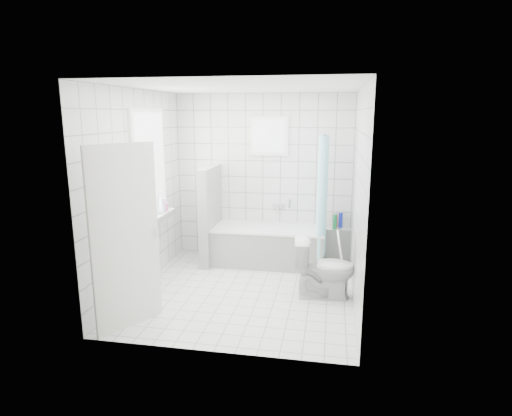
# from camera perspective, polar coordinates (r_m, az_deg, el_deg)

# --- Properties ---
(ground) EXTENTS (3.00, 3.00, 0.00)m
(ground) POSITION_cam_1_polar(r_m,az_deg,el_deg) (5.75, -1.57, -10.98)
(ground) COLOR white
(ground) RESTS_ON ground
(ceiling) EXTENTS (3.00, 3.00, 0.00)m
(ceiling) POSITION_cam_1_polar(r_m,az_deg,el_deg) (5.29, -1.74, 15.84)
(ceiling) COLOR white
(ceiling) RESTS_ON ground
(wall_back) EXTENTS (2.80, 0.02, 2.60)m
(wall_back) POSITION_cam_1_polar(r_m,az_deg,el_deg) (6.82, 0.93, 4.14)
(wall_back) COLOR white
(wall_back) RESTS_ON ground
(wall_front) EXTENTS (2.80, 0.02, 2.60)m
(wall_front) POSITION_cam_1_polar(r_m,az_deg,el_deg) (3.95, -6.10, -2.11)
(wall_front) COLOR white
(wall_front) RESTS_ON ground
(wall_left) EXTENTS (0.02, 3.00, 2.60)m
(wall_left) POSITION_cam_1_polar(r_m,az_deg,el_deg) (5.82, -15.29, 2.23)
(wall_left) COLOR white
(wall_left) RESTS_ON ground
(wall_right) EXTENTS (0.02, 3.00, 2.60)m
(wall_right) POSITION_cam_1_polar(r_m,az_deg,el_deg) (5.27, 13.43, 1.30)
(wall_right) COLOR white
(wall_right) RESTS_ON ground
(window_left) EXTENTS (0.01, 0.90, 1.40)m
(window_left) POSITION_cam_1_polar(r_m,az_deg,el_deg) (6.02, -13.85, 5.54)
(window_left) COLOR white
(window_left) RESTS_ON wall_left
(window_back) EXTENTS (0.50, 0.01, 0.50)m
(window_back) POSITION_cam_1_polar(r_m,az_deg,el_deg) (6.70, 1.74, 9.56)
(window_back) COLOR white
(window_back) RESTS_ON wall_back
(window_sill) EXTENTS (0.18, 1.02, 0.08)m
(window_sill) POSITION_cam_1_polar(r_m,az_deg,el_deg) (6.13, -13.11, -1.33)
(window_sill) COLOR white
(window_sill) RESTS_ON wall_left
(door) EXTENTS (0.45, 0.71, 2.00)m
(door) POSITION_cam_1_polar(r_m,az_deg,el_deg) (4.73, -17.02, -3.90)
(door) COLOR silver
(door) RESTS_ON ground
(bathtub) EXTENTS (1.70, 0.77, 0.58)m
(bathtub) POSITION_cam_1_polar(r_m,az_deg,el_deg) (6.66, 1.73, -4.99)
(bathtub) COLOR white
(bathtub) RESTS_ON ground
(partition_wall) EXTENTS (0.15, 0.85, 1.50)m
(partition_wall) POSITION_cam_1_polar(r_m,az_deg,el_deg) (6.69, -6.10, -0.91)
(partition_wall) COLOR white
(partition_wall) RESTS_ON ground
(tiled_ledge) EXTENTS (0.40, 0.24, 0.55)m
(tiled_ledge) POSITION_cam_1_polar(r_m,az_deg,el_deg) (6.85, 10.89, -4.86)
(tiled_ledge) COLOR white
(tiled_ledge) RESTS_ON ground
(toilet) EXTENTS (0.79, 0.50, 0.77)m
(toilet) POSITION_cam_1_polar(r_m,az_deg,el_deg) (5.51, 9.07, -7.89)
(toilet) COLOR white
(toilet) RESTS_ON ground
(curtain_rod) EXTENTS (0.02, 0.80, 0.02)m
(curtain_rod) POSITION_cam_1_polar(r_m,az_deg,el_deg) (6.27, 9.07, 9.68)
(curtain_rod) COLOR silver
(curtain_rod) RESTS_ON wall_back
(shower_curtain) EXTENTS (0.14, 0.48, 1.78)m
(shower_curtain) POSITION_cam_1_polar(r_m,az_deg,el_deg) (6.25, 8.76, 1.36)
(shower_curtain) COLOR #56F0FF
(shower_curtain) RESTS_ON curtain_rod
(tub_faucet) EXTENTS (0.18, 0.06, 0.06)m
(tub_faucet) POSITION_cam_1_polar(r_m,az_deg,el_deg) (6.83, 3.00, 0.29)
(tub_faucet) COLOR silver
(tub_faucet) RESTS_ON wall_back
(sill_bottles) EXTENTS (0.16, 0.57, 0.31)m
(sill_bottles) POSITION_cam_1_polar(r_m,az_deg,el_deg) (6.18, -12.74, 0.41)
(sill_bottles) COLOR #2E84CF
(sill_bottles) RESTS_ON window_sill
(ledge_bottles) EXTENTS (0.15, 0.18, 0.24)m
(ledge_bottles) POSITION_cam_1_polar(r_m,az_deg,el_deg) (6.74, 10.76, -1.72)
(ledge_bottles) COLOR #168942
(ledge_bottles) RESTS_ON tiled_ledge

